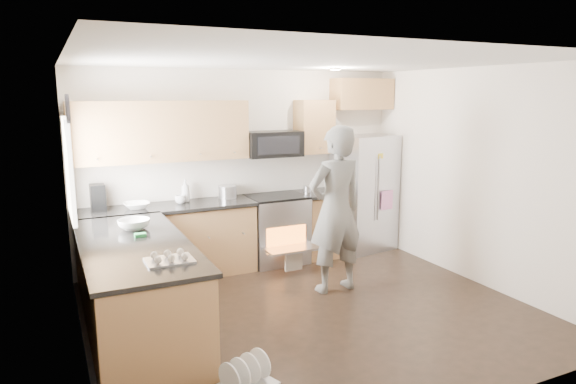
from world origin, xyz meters
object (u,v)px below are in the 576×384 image
dish_rack (245,379)px  refrigerator (364,193)px  stove_range (276,214)px  person (336,210)px

dish_rack → refrigerator: bearing=43.4°
stove_range → person: bearing=-81.5°
person → dish_rack: person is taller
person → dish_rack: (-1.69, -1.50, -0.90)m
person → dish_rack: 2.43m
stove_range → refrigerator: stove_range is taller
refrigerator → person: size_ratio=0.87×
refrigerator → person: (-1.23, -1.26, 0.12)m
refrigerator → stove_range: bearing=171.0°
refrigerator → dish_rack: bearing=-145.9°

